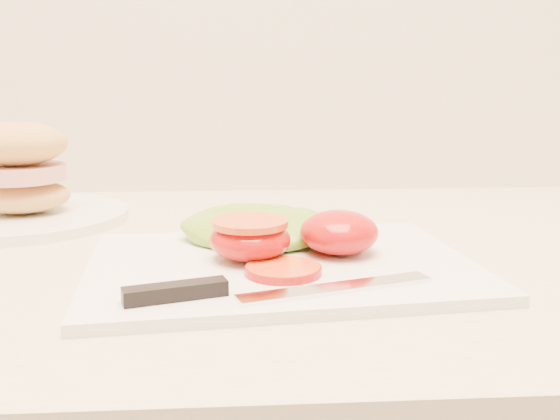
{
  "coord_description": "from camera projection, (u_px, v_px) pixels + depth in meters",
  "views": [
    {
      "loc": [
        -0.56,
        1.04,
        1.1
      ],
      "look_at": [
        -0.52,
        1.6,
        0.99
      ],
      "focal_mm": 40.0,
      "sensor_mm": 36.0,
      "label": 1
    }
  ],
  "objects": [
    {
      "name": "lettuce_leaf_0",
      "position": [
        255.0,
        228.0,
        0.63
      ],
      "size": [
        0.17,
        0.14,
        0.03
      ],
      "primitive_type": "ellipsoid",
      "rotation": [
        0.0,
        0.0,
        -0.26
      ],
      "color": "#70AC2D",
      "rests_on": "cutting_board"
    },
    {
      "name": "tomato_slice_0",
      "position": [
        283.0,
        270.0,
        0.53
      ],
      "size": [
        0.06,
        0.06,
        0.01
      ],
      "primitive_type": "cylinder",
      "color": "#F85C2C",
      "rests_on": "cutting_board"
    },
    {
      "name": "sandwich_plate",
      "position": [
        21.0,
        186.0,
        0.75
      ],
      "size": [
        0.25,
        0.25,
        0.12
      ],
      "rotation": [
        0.0,
        0.0,
        0.37
      ],
      "color": "white",
      "rests_on": "counter"
    },
    {
      "name": "lettuce_leaf_1",
      "position": [
        295.0,
        227.0,
        0.64
      ],
      "size": [
        0.14,
        0.14,
        0.02
      ],
      "primitive_type": "ellipsoid",
      "rotation": [
        0.0,
        0.0,
        0.74
      ],
      "color": "#70AC2D",
      "rests_on": "cutting_board"
    },
    {
      "name": "tomato_half_cut",
      "position": [
        250.0,
        238.0,
        0.57
      ],
      "size": [
        0.07,
        0.07,
        0.04
      ],
      "color": "red",
      "rests_on": "cutting_board"
    },
    {
      "name": "tomato_half_dome",
      "position": [
        339.0,
        232.0,
        0.59
      ],
      "size": [
        0.07,
        0.07,
        0.04
      ],
      "primitive_type": "ellipsoid",
      "color": "red",
      "rests_on": "cutting_board"
    },
    {
      "name": "cutting_board",
      "position": [
        281.0,
        266.0,
        0.57
      ],
      "size": [
        0.37,
        0.28,
        0.01
      ],
      "primitive_type": "cube",
      "rotation": [
        0.0,
        0.0,
        0.1
      ],
      "color": "white",
      "rests_on": "counter"
    },
    {
      "name": "knife",
      "position": [
        240.0,
        290.0,
        0.48
      ],
      "size": [
        0.24,
        0.07,
        0.01
      ],
      "rotation": [
        0.0,
        0.0,
        0.3
      ],
      "color": "silver",
      "rests_on": "cutting_board"
    }
  ]
}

